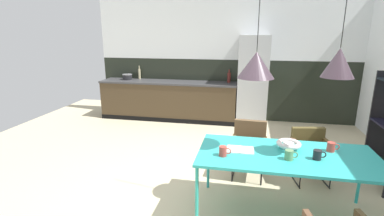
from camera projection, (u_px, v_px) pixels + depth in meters
ground_plane at (201, 190)px, 3.76m from camera, size 8.99×8.99×0.00m
back_wall_splashback_dark at (225, 89)px, 6.79m from camera, size 6.12×0.12×1.41m
back_wall_panel_upper at (227, 28)px, 6.43m from camera, size 6.12×0.12×1.41m
kitchen_counter at (169, 100)px, 6.77m from camera, size 3.23×0.63×0.91m
refrigerator_column at (253, 81)px, 6.26m from camera, size 0.65×0.60×1.97m
dining_table at (287, 158)px, 3.08m from camera, size 1.91×0.91×0.75m
armchair_far_side at (249, 143)px, 4.06m from camera, size 0.51×0.49×0.79m
armchair_head_of_table at (311, 147)px, 3.92m from camera, size 0.56×0.55×0.73m
fruit_bowl at (289, 144)px, 3.19m from camera, size 0.27×0.27×0.09m
open_book at (240, 150)px, 3.17m from camera, size 0.30×0.22×0.02m
mug_wide_latte at (223, 151)px, 3.01m from camera, size 0.13×0.08×0.11m
mug_tall_blue at (289, 155)px, 2.93m from camera, size 0.13×0.09×0.10m
mug_glass_clear at (318, 155)px, 2.93m from camera, size 0.13×0.08×0.10m
mug_dark_espresso at (331, 147)px, 3.13m from camera, size 0.13×0.09×0.10m
cooking_pot at (127, 77)px, 6.90m from camera, size 0.24×0.24×0.16m
bottle_spice_small at (139, 74)px, 6.99m from camera, size 0.06×0.06×0.33m
bottle_vinegar_dark at (229, 77)px, 6.49m from camera, size 0.07×0.07×0.30m
pendant_lamp_over_table_near at (256, 65)px, 2.92m from camera, size 0.38×0.38×1.22m
pendant_lamp_over_table_far at (339, 63)px, 2.70m from camera, size 0.31×0.31×1.18m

